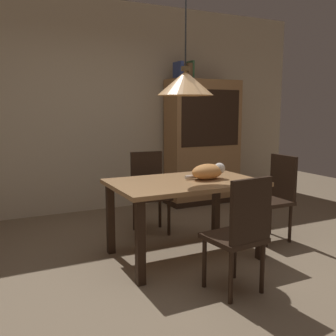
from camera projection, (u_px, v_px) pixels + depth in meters
name	position (u px, v px, depth m)	size (l,w,h in m)	color
ground	(199.00, 278.00, 3.27)	(10.00, 10.00, 0.00)	#847056
back_wall	(104.00, 107.00, 5.39)	(6.40, 0.10, 2.90)	beige
dining_table	(185.00, 191.00, 3.67)	(1.40, 0.90, 0.75)	#A87A4C
chair_right_side	(275.00, 194.00, 4.19)	(0.40, 0.40, 0.93)	black
chair_far_back	(149.00, 188.00, 4.48)	(0.44, 0.44, 0.93)	black
chair_near_front	(241.00, 231.00, 2.92)	(0.44, 0.44, 0.93)	black
cat_sleeping	(208.00, 171.00, 3.73)	(0.39, 0.27, 0.16)	#E59951
pendant_lamp	(185.00, 83.00, 3.52)	(0.52, 0.52, 1.30)	#E0A86B
hutch_bookcase	(203.00, 145.00, 5.81)	(1.12, 0.45, 1.85)	#A87A4C
book_blue_wide	(178.00, 70.00, 5.46)	(0.06, 0.24, 0.24)	#384C93
book_yellow_short	(182.00, 73.00, 5.50)	(0.04, 0.20, 0.18)	gold
book_brown_thick	(187.00, 71.00, 5.52)	(0.06, 0.24, 0.22)	brown
book_green_slim	(190.00, 70.00, 5.55)	(0.03, 0.20, 0.26)	#427A4C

